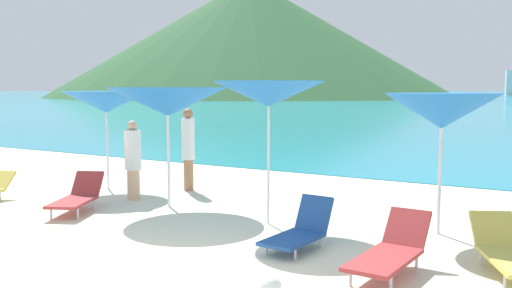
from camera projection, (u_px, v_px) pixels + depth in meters
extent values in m
cube|color=beige|center=(394.00, 179.00, 15.04)|extent=(50.00, 100.00, 0.30)
cone|color=#2D5B33|center=(250.00, 38.00, 143.02)|extent=(101.10, 101.10, 29.71)
cylinder|color=silver|center=(107.00, 143.00, 12.62)|extent=(0.05, 0.05, 2.08)
cone|color=blue|center=(106.00, 102.00, 12.53)|extent=(1.94, 1.94, 0.48)
sphere|color=silver|center=(106.00, 95.00, 12.52)|extent=(0.07, 0.07, 0.07)
cylinder|color=silver|center=(168.00, 151.00, 10.72)|extent=(0.05, 0.05, 2.15)
cone|color=blue|center=(168.00, 102.00, 10.63)|extent=(2.35, 2.35, 0.54)
sphere|color=silver|center=(168.00, 93.00, 10.61)|extent=(0.07, 0.07, 0.07)
cylinder|color=silver|center=(269.00, 156.00, 9.34)|extent=(0.04, 0.04, 2.28)
cone|color=blue|center=(269.00, 94.00, 9.24)|extent=(1.94, 1.94, 0.42)
sphere|color=silver|center=(269.00, 86.00, 9.22)|extent=(0.07, 0.07, 0.07)
cylinder|color=silver|center=(440.00, 169.00, 8.72)|extent=(0.05, 0.05, 2.06)
cone|color=blue|center=(442.00, 111.00, 8.63)|extent=(1.83, 1.83, 0.54)
sphere|color=silver|center=(442.00, 100.00, 8.61)|extent=(0.07, 0.07, 0.07)
cylinder|color=silver|center=(0.00, 197.00, 11.32)|extent=(0.04, 0.04, 0.19)
cube|color=#1E478C|center=(292.00, 239.00, 7.81)|extent=(0.61, 1.04, 0.05)
cube|color=#1E478C|center=(314.00, 214.00, 8.29)|extent=(0.53, 0.32, 0.51)
cylinder|color=silver|center=(266.00, 249.00, 7.71)|extent=(0.04, 0.04, 0.16)
cylinder|color=silver|center=(295.00, 255.00, 7.44)|extent=(0.04, 0.04, 0.16)
cylinder|color=silver|center=(293.00, 238.00, 8.28)|extent=(0.04, 0.04, 0.16)
cylinder|color=silver|center=(321.00, 243.00, 8.01)|extent=(0.04, 0.04, 0.16)
cube|color=#A53333|center=(384.00, 260.00, 6.67)|extent=(0.63, 1.29, 0.05)
cube|color=#A53333|center=(407.00, 228.00, 7.30)|extent=(0.56, 0.40, 0.46)
cylinder|color=silver|center=(350.00, 277.00, 6.48)|extent=(0.04, 0.04, 0.22)
cylinder|color=silver|center=(391.00, 285.00, 6.21)|extent=(0.04, 0.04, 0.22)
cylinder|color=silver|center=(379.00, 257.00, 7.21)|extent=(0.04, 0.04, 0.22)
cylinder|color=silver|center=(417.00, 264.00, 6.94)|extent=(0.04, 0.04, 0.22)
cube|color=#D8BF4C|center=(494.00, 229.00, 7.49)|extent=(0.67, 0.60, 0.42)
cylinder|color=silver|center=(505.00, 281.00, 6.37)|extent=(0.04, 0.04, 0.19)
cylinder|color=silver|center=(481.00, 258.00, 7.22)|extent=(0.04, 0.04, 0.19)
cube|color=#A53333|center=(72.00, 202.00, 10.11)|extent=(0.99, 1.23, 0.05)
cube|color=#A53333|center=(88.00, 184.00, 10.81)|extent=(0.66, 0.58, 0.45)
cylinder|color=silver|center=(51.00, 213.00, 9.81)|extent=(0.04, 0.04, 0.21)
cylinder|color=silver|center=(78.00, 213.00, 9.77)|extent=(0.04, 0.04, 0.21)
cylinder|color=silver|center=(70.00, 204.00, 10.57)|extent=(0.04, 0.04, 0.21)
cylinder|color=silver|center=(95.00, 204.00, 10.53)|extent=(0.04, 0.04, 0.21)
cylinder|color=#A3704C|center=(189.00, 175.00, 12.51)|extent=(0.22, 0.22, 0.70)
cylinder|color=white|center=(188.00, 139.00, 12.43)|extent=(0.29, 0.29, 0.91)
sphere|color=#A3704C|center=(188.00, 114.00, 12.37)|extent=(0.23, 0.23, 0.23)
cylinder|color=#DBAA84|center=(134.00, 184.00, 11.50)|extent=(0.26, 0.26, 0.62)
cylinder|color=white|center=(133.00, 150.00, 11.43)|extent=(0.34, 0.34, 0.81)
sphere|color=#DBAA84|center=(132.00, 126.00, 11.38)|extent=(0.20, 0.20, 0.20)
sphere|color=white|center=(269.00, 287.00, 6.07)|extent=(0.27, 0.27, 0.27)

